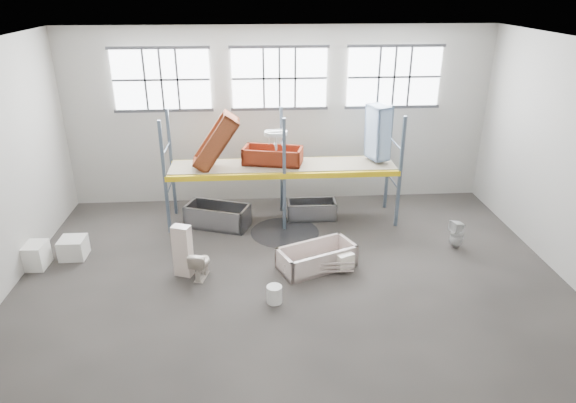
{
  "coord_description": "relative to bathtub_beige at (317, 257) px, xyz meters",
  "views": [
    {
      "loc": [
        -0.73,
        -9.14,
        6.05
      ],
      "look_at": [
        0.0,
        1.5,
        1.4
      ],
      "focal_mm": 31.6,
      "sensor_mm": 36.0,
      "label": 1
    }
  ],
  "objects": [
    {
      "name": "floor",
      "position": [
        -0.62,
        -0.89,
        -0.31
      ],
      "size": [
        12.0,
        10.0,
        0.1
      ],
      "primitive_type": "cube",
      "color": "#4E4743",
      "rests_on": "ground"
    },
    {
      "name": "ceiling",
      "position": [
        -0.62,
        -0.89,
        4.79
      ],
      "size": [
        12.0,
        10.0,
        0.1
      ],
      "primitive_type": "cube",
      "color": "silver",
      "rests_on": "ground"
    },
    {
      "name": "wall_back",
      "position": [
        -0.62,
        4.16,
        2.24
      ],
      "size": [
        12.0,
        0.1,
        5.0
      ],
      "primitive_type": "cube",
      "color": "#B5B1A8",
      "rests_on": "ground"
    },
    {
      "name": "wall_front",
      "position": [
        -0.62,
        -5.94,
        2.24
      ],
      "size": [
        12.0,
        0.1,
        5.0
      ],
      "primitive_type": "cube",
      "color": "#B7B3AA",
      "rests_on": "ground"
    },
    {
      "name": "window_left",
      "position": [
        -3.82,
        4.05,
        3.34
      ],
      "size": [
        2.6,
        0.04,
        1.6
      ],
      "primitive_type": "cube",
      "color": "white",
      "rests_on": "wall_back"
    },
    {
      "name": "window_mid",
      "position": [
        -0.62,
        4.05,
        3.34
      ],
      "size": [
        2.6,
        0.04,
        1.6
      ],
      "primitive_type": "cube",
      "color": "white",
      "rests_on": "wall_back"
    },
    {
      "name": "window_right",
      "position": [
        2.58,
        4.05,
        3.34
      ],
      "size": [
        2.6,
        0.04,
        1.6
      ],
      "primitive_type": "cube",
      "color": "white",
      "rests_on": "wall_back"
    },
    {
      "name": "rack_upright_la",
      "position": [
        -3.62,
        2.01,
        1.24
      ],
      "size": [
        0.08,
        0.08,
        3.0
      ],
      "primitive_type": "cube",
      "color": "slate",
      "rests_on": "floor"
    },
    {
      "name": "rack_upright_lb",
      "position": [
        -3.62,
        3.21,
        1.24
      ],
      "size": [
        0.08,
        0.08,
        3.0
      ],
      "primitive_type": "cube",
      "color": "slate",
      "rests_on": "floor"
    },
    {
      "name": "rack_upright_ma",
      "position": [
        -0.62,
        2.01,
        1.24
      ],
      "size": [
        0.08,
        0.08,
        3.0
      ],
      "primitive_type": "cube",
      "color": "slate",
      "rests_on": "floor"
    },
    {
      "name": "rack_upright_mb",
      "position": [
        -0.62,
        3.21,
        1.24
      ],
      "size": [
        0.08,
        0.08,
        3.0
      ],
      "primitive_type": "cube",
      "color": "slate",
      "rests_on": "floor"
    },
    {
      "name": "rack_upright_ra",
      "position": [
        2.38,
        2.01,
        1.24
      ],
      "size": [
        0.08,
        0.08,
        3.0
      ],
      "primitive_type": "cube",
      "color": "slate",
      "rests_on": "floor"
    },
    {
      "name": "rack_upright_rb",
      "position": [
        2.38,
        3.21,
        1.24
      ],
      "size": [
        0.08,
        0.08,
        3.0
      ],
      "primitive_type": "cube",
      "color": "slate",
      "rests_on": "floor"
    },
    {
      "name": "rack_beam_front",
      "position": [
        -0.62,
        2.01,
        1.24
      ],
      "size": [
        6.0,
        0.1,
        0.14
      ],
      "primitive_type": "cube",
      "color": "yellow",
      "rests_on": "floor"
    },
    {
      "name": "rack_beam_back",
      "position": [
        -0.62,
        3.21,
        1.24
      ],
      "size": [
        6.0,
        0.1,
        0.14
      ],
      "primitive_type": "cube",
      "color": "yellow",
      "rests_on": "floor"
    },
    {
      "name": "shelf_deck",
      "position": [
        -0.62,
        2.61,
        1.32
      ],
      "size": [
        5.9,
        1.1,
        0.03
      ],
      "primitive_type": "cube",
      "color": "gray",
      "rests_on": "floor"
    },
    {
      "name": "wet_patch",
      "position": [
        -0.62,
        1.81,
        -0.25
      ],
      "size": [
        1.8,
        1.8,
        0.0
      ],
      "primitive_type": "cylinder",
      "color": "black",
      "rests_on": "floor"
    },
    {
      "name": "bathtub_beige",
      "position": [
        0.0,
        0.0,
        0.0
      ],
      "size": [
        1.92,
        1.44,
        0.51
      ],
      "primitive_type": null,
      "rotation": [
        0.0,
        0.0,
        0.4
      ],
      "color": "beige",
      "rests_on": "floor"
    },
    {
      "name": "cistern_spare",
      "position": [
        0.61,
        -0.28,
        0.02
      ],
      "size": [
        0.42,
        0.32,
        0.36
      ],
      "primitive_type": "cube",
      "rotation": [
        0.0,
        0.0,
        0.42
      ],
      "color": "#EFE4CE",
      "rests_on": "bathtub_beige"
    },
    {
      "name": "sink_in_tub",
      "position": [
        -0.09,
        -0.15,
        -0.1
      ],
      "size": [
        0.53,
        0.53,
        0.14
      ],
      "primitive_type": "imported",
      "rotation": [
        0.0,
        0.0,
        0.43
      ],
      "color": "silver",
      "rests_on": "bathtub_beige"
    },
    {
      "name": "toilet_beige",
      "position": [
        -2.61,
        -0.25,
        0.08
      ],
      "size": [
        0.51,
        0.72,
        0.67
      ],
      "primitive_type": "imported",
      "rotation": [
        0.0,
        0.0,
        2.91
      ],
      "color": "beige",
      "rests_on": "floor"
    },
    {
      "name": "cistern_tall",
      "position": [
        -2.99,
        -0.11,
        0.34
      ],
      "size": [
        0.45,
        0.37,
        1.2
      ],
      "primitive_type": "cube",
      "rotation": [
        0.0,
        0.0,
        -0.36
      ],
      "color": "beige",
      "rests_on": "floor"
    },
    {
      "name": "toilet_white",
      "position": [
        3.55,
        0.71,
        0.1
      ],
      "size": [
        0.4,
        0.39,
        0.71
      ],
      "primitive_type": "imported",
      "rotation": [
        0.0,
        0.0,
        -1.31
      ],
      "color": "silver",
      "rests_on": "floor"
    },
    {
      "name": "steel_tub_left",
      "position": [
        -2.38,
        2.3,
        0.05
      ],
      "size": [
        1.81,
        1.28,
        0.6
      ],
      "primitive_type": null,
      "rotation": [
        0.0,
        0.0,
        -0.35
      ],
      "color": "#9A9AA1",
      "rests_on": "floor"
    },
    {
      "name": "steel_tub_right",
      "position": [
        0.17,
        2.65,
        -0.01
      ],
      "size": [
        1.34,
        0.63,
        0.49
      ],
      "primitive_type": null,
      "rotation": [
        0.0,
        0.0,
        -0.0
      ],
      "color": "#A4A6AC",
      "rests_on": "floor"
    },
    {
      "name": "rust_tub_flat",
      "position": [
        -0.88,
        2.72,
        1.56
      ],
      "size": [
        1.66,
        1.06,
        0.43
      ],
      "primitive_type": null,
      "rotation": [
        0.0,
        0.0,
        -0.24
      ],
      "color": "maroon",
      "rests_on": "shelf_deck"
    },
    {
      "name": "rust_tub_tilted",
      "position": [
        -2.33,
        2.5,
        2.04
      ],
      "size": [
        1.29,
        0.8,
        1.52
      ],
      "primitive_type": null,
      "rotation": [
        0.0,
        -0.96,
        0.05
      ],
      "color": "#97371E",
      "rests_on": "shelf_deck"
    },
    {
      "name": "sink_on_shelf",
      "position": [
        -0.8,
        2.42,
        1.84
      ],
      "size": [
        0.63,
        0.51,
        0.52
      ],
      "primitive_type": "imported",
      "rotation": [
        0.0,
        0.0,
        0.11
      ],
      "color": "silver",
      "rests_on": "rust_tub_flat"
    },
    {
      "name": "blue_tub_upright",
      "position": [
        1.9,
        2.71,
        2.14
      ],
      "size": [
        0.64,
        0.78,
        1.44
      ],
      "primitive_type": null,
      "rotation": [
        0.0,
        1.54,
        0.33
      ],
      "color": "#90AED6",
      "rests_on": "shelf_deck"
    },
    {
      "name": "bucket",
      "position": [
        -1.03,
        -1.33,
        -0.07
      ],
      "size": [
        0.36,
        0.36,
        0.37
      ],
      "primitive_type": "cylinder",
      "rotation": [
        0.0,
        0.0,
        0.12
      ],
      "color": "silver",
      "rests_on": "floor"
    },
    {
      "name": "carton_near",
      "position": [
        -6.52,
        0.47,
        0.03
      ],
      "size": [
        0.7,
        0.61,
        0.58
      ],
      "primitive_type": "cube",
      "rotation": [
        0.0,
        0.0,
        -0.04
      ],
      "color": "white",
      "rests_on": "floor"
    },
    {
      "name": "carton_far",
      "position": [
        -5.71,
        0.86,
        -0.01
      ],
      "size": [
        0.59,
        0.59,
        0.49
      ],
      "primitive_type": "cube",
      "rotation": [
        0.0,
        0.0,
        -0.0
      ],
      "color": "silver",
      "rests_on": "floor"
    }
  ]
}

